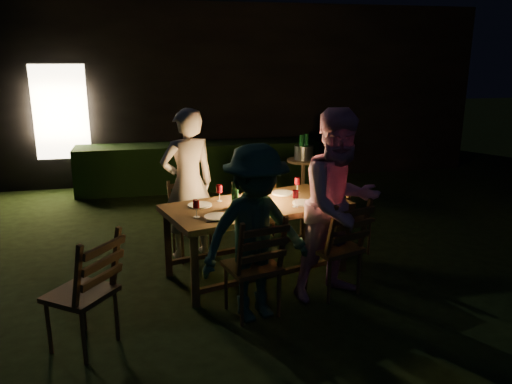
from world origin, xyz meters
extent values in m
plane|color=black|center=(0.00, 0.00, 0.00)|extent=(40.00, 40.00, 0.00)
cube|color=black|center=(0.00, 6.20, 1.60)|extent=(10.00, 4.00, 3.20)
cube|color=#FFE5B2|center=(-2.80, 4.21, 1.35)|extent=(0.90, 0.06, 1.60)
cube|color=black|center=(-0.50, 3.75, 0.40)|extent=(4.20, 0.70, 0.80)
cube|color=#52391B|center=(-0.30, -0.02, 0.75)|extent=(2.06, 1.41, 0.06)
cube|color=#52391B|center=(-1.02, -0.62, 0.35)|extent=(0.07, 0.07, 0.69)
cube|color=#52391B|center=(-1.23, 0.12, 0.35)|extent=(0.07, 0.07, 0.69)
cube|color=#52391B|center=(0.63, -0.16, 0.35)|extent=(0.07, 0.07, 0.69)
cube|color=#52391B|center=(0.42, 0.58, 0.35)|extent=(0.07, 0.07, 0.69)
cube|color=#52391B|center=(-0.53, -0.86, 0.46)|extent=(0.54, 0.52, 0.04)
cube|color=#52391B|center=(-0.48, -1.05, 0.74)|extent=(0.47, 0.25, 0.53)
cube|color=#52391B|center=(0.34, -0.62, 0.47)|extent=(0.58, 0.56, 0.04)
cube|color=#52391B|center=(0.40, -0.81, 0.76)|extent=(0.48, 0.29, 0.54)
cube|color=#52391B|center=(-0.94, 0.58, 0.42)|extent=(0.49, 0.48, 0.04)
cube|color=#52391B|center=(-0.98, 0.75, 0.68)|extent=(0.43, 0.23, 0.48)
cube|color=#52391B|center=(0.03, 0.85, 0.44)|extent=(0.51, 0.49, 0.04)
cube|color=#52391B|center=(-0.01, 1.03, 0.71)|extent=(0.45, 0.23, 0.50)
cube|color=#52391B|center=(0.90, 0.32, 0.43)|extent=(0.51, 0.53, 0.04)
cube|color=#52391B|center=(0.73, 0.26, 0.70)|extent=(0.26, 0.45, 0.50)
cube|color=#52391B|center=(-1.97, -1.11, 0.47)|extent=(0.63, 0.63, 0.04)
cube|color=#52391B|center=(-1.81, -1.23, 0.76)|extent=(0.40, 0.46, 0.54)
imported|color=beige|center=(-0.96, 0.65, 0.87)|extent=(0.72, 0.57, 1.73)
imported|color=#E59DC5|center=(0.35, -0.69, 0.92)|extent=(1.05, 0.91, 1.84)
imported|color=#2C5846|center=(-0.51, -0.93, 0.79)|extent=(1.14, 0.84, 1.58)
cube|color=white|center=(-0.27, 0.04, 0.80)|extent=(0.15, 0.15, 0.03)
cube|color=white|center=(-0.27, 0.04, 1.12)|extent=(0.16, 0.16, 0.03)
cylinder|color=#FF9E3F|center=(-0.27, 0.04, 0.91)|extent=(0.09, 0.09, 0.18)
cylinder|color=white|center=(-0.89, 0.04, 0.79)|extent=(0.25, 0.25, 0.01)
cylinder|color=white|center=(-0.77, -0.38, 0.79)|extent=(0.25, 0.25, 0.01)
cylinder|color=white|center=(0.07, 0.31, 0.79)|extent=(0.25, 0.25, 0.01)
cylinder|color=white|center=(0.19, -0.11, 0.79)|extent=(0.25, 0.25, 0.01)
cylinder|color=#0F471E|center=(-0.54, -0.09, 0.92)|extent=(0.07, 0.07, 0.28)
cube|color=red|center=(-0.36, -0.37, 0.79)|extent=(0.18, 0.14, 0.01)
cube|color=red|center=(0.31, -0.16, 0.79)|extent=(0.18, 0.14, 0.01)
cube|color=black|center=(-0.82, -0.48, 0.79)|extent=(0.14, 0.07, 0.01)
cylinder|color=olive|center=(1.02, 2.49, 0.68)|extent=(0.52, 0.52, 0.04)
cylinder|color=olive|center=(1.02, 2.49, 0.34)|extent=(0.06, 0.06, 0.68)
cylinder|color=#A5A8AD|center=(1.02, 2.49, 0.81)|extent=(0.30, 0.30, 0.22)
cylinder|color=#0F471E|center=(0.97, 2.45, 0.86)|extent=(0.07, 0.07, 0.32)
cylinder|color=#0F471E|center=(1.07, 2.53, 0.86)|extent=(0.07, 0.07, 0.32)
camera|label=1|loc=(-1.39, -4.91, 2.28)|focal=35.00mm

